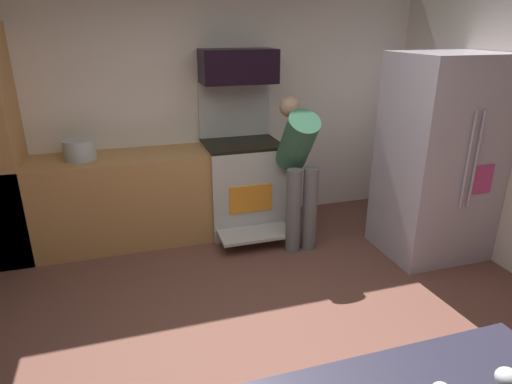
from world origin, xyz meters
TOP-DOWN VIEW (x-y plane):
  - ground_plane at (0.00, 0.00)m, footprint 5.20×4.80m
  - wall_back at (0.00, 2.34)m, footprint 5.20×0.12m
  - lower_cabinet_run at (-0.90, 1.98)m, footprint 2.40×0.60m
  - oven_range at (0.44, 1.97)m, footprint 0.76×0.98m
  - microwave at (0.44, 2.06)m, footprint 0.74×0.38m
  - refrigerator at (2.03, 0.94)m, footprint 0.89×0.80m
  - person_cook at (0.85, 1.42)m, footprint 0.31×0.60m
  - wine_glass_far at (0.38, -1.45)m, footprint 0.08×0.08m
  - stock_pot at (-1.11, 1.98)m, footprint 0.29×0.29m

SIDE VIEW (x-z plane):
  - ground_plane at x=0.00m, z-range -0.02..0.00m
  - lower_cabinet_run at x=-0.90m, z-range 0.00..0.90m
  - oven_range at x=0.44m, z-range -0.25..1.28m
  - person_cook at x=0.85m, z-range 0.13..1.57m
  - refrigerator at x=2.03m, z-range 0.00..1.86m
  - stock_pot at x=-1.11m, z-range 0.90..1.09m
  - wine_glass_far at x=0.38m, z-range 0.94..1.09m
  - wall_back at x=0.00m, z-range 0.00..2.60m
  - microwave at x=0.44m, z-range 1.53..1.85m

